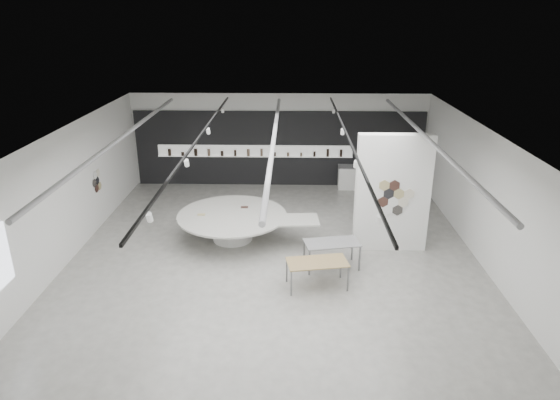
{
  "coord_description": "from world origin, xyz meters",
  "views": [
    {
      "loc": [
        0.46,
        -12.97,
        6.91
      ],
      "look_at": [
        0.15,
        1.2,
        1.49
      ],
      "focal_mm": 32.0,
      "sensor_mm": 36.0,
      "label": 1
    }
  ],
  "objects_px": {
    "display_island": "(235,223)",
    "kitchen_counter": "(358,177)",
    "partition_column": "(392,193)",
    "sample_table_stone": "(332,244)",
    "sample_table_wood": "(317,263)"
  },
  "relations": [
    {
      "from": "partition_column",
      "to": "display_island",
      "type": "height_order",
      "value": "partition_column"
    },
    {
      "from": "partition_column",
      "to": "display_island",
      "type": "relative_size",
      "value": 0.79
    },
    {
      "from": "partition_column",
      "to": "sample_table_wood",
      "type": "bearing_deg",
      "value": -134.69
    },
    {
      "from": "display_island",
      "to": "sample_table_stone",
      "type": "distance_m",
      "value": 3.44
    },
    {
      "from": "sample_table_wood",
      "to": "kitchen_counter",
      "type": "bearing_deg",
      "value": 75.3
    },
    {
      "from": "partition_column",
      "to": "display_island",
      "type": "xyz_separation_m",
      "value": [
        -4.8,
        0.5,
        -1.23
      ]
    },
    {
      "from": "sample_table_wood",
      "to": "kitchen_counter",
      "type": "height_order",
      "value": "kitchen_counter"
    },
    {
      "from": "sample_table_wood",
      "to": "sample_table_stone",
      "type": "height_order",
      "value": "sample_table_stone"
    },
    {
      "from": "sample_table_wood",
      "to": "kitchen_counter",
      "type": "relative_size",
      "value": 1.01
    },
    {
      "from": "display_island",
      "to": "kitchen_counter",
      "type": "relative_size",
      "value": 2.72
    },
    {
      "from": "display_island",
      "to": "sample_table_wood",
      "type": "xyz_separation_m",
      "value": [
        2.48,
        -2.85,
        0.11
      ]
    },
    {
      "from": "display_island",
      "to": "sample_table_wood",
      "type": "relative_size",
      "value": 2.7
    },
    {
      "from": "display_island",
      "to": "kitchen_counter",
      "type": "xyz_separation_m",
      "value": [
        4.55,
        5.02,
        -0.1
      ]
    },
    {
      "from": "partition_column",
      "to": "sample_table_wood",
      "type": "distance_m",
      "value": 3.48
    },
    {
      "from": "sample_table_stone",
      "to": "partition_column",
      "type": "bearing_deg",
      "value": 34.3
    }
  ]
}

